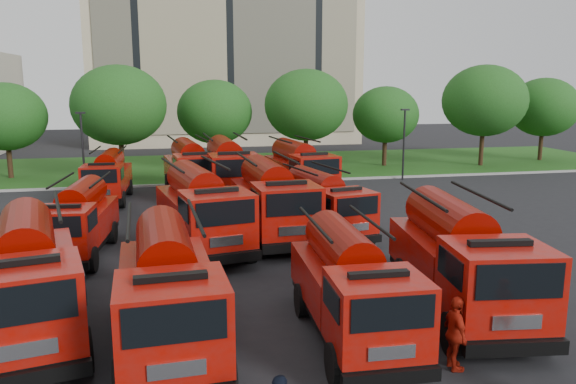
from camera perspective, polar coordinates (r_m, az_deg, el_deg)
name	(u,v)px	position (r m, az deg, el deg)	size (l,w,h in m)	color
ground	(288,262)	(22.16, 0.03, -7.13)	(140.00, 140.00, 0.00)	black
lawn	(227,166)	(47.32, -6.27, 2.61)	(70.00, 16.00, 0.12)	#204712
curb	(237,183)	(39.36, -5.17, 0.96)	(70.00, 0.30, 0.14)	gray
apartment_building	(224,35)	(69.08, -6.53, 15.57)	(30.00, 14.18, 25.00)	beige
tree_1	(5,117)	(45.26, -26.77, 6.85)	(5.71, 5.71, 6.98)	#382314
tree_2	(119,105)	(42.34, -16.80, 8.44)	(6.72, 6.72, 8.22)	#382314
tree_3	(215,112)	(44.81, -7.44, 8.07)	(5.88, 5.88, 7.19)	#382314
tree_4	(306,105)	(44.36, 1.85, 8.82)	(6.55, 6.55, 8.01)	#382314
tree_5	(386,115)	(47.44, 9.90, 7.75)	(5.46, 5.46, 6.68)	#382314
tree_6	(485,101)	(49.55, 19.34, 8.75)	(6.89, 6.89, 8.42)	#382314
tree_7	(544,107)	(55.08, 24.56, 7.84)	(6.05, 6.05, 7.39)	#382314
lamp_post_0	(83,147)	(38.49, -20.13, 4.35)	(0.60, 0.25, 5.11)	black
lamp_post_1	(404,140)	(41.35, 11.70, 5.21)	(0.60, 0.25, 5.11)	black
fire_truck_0	(28,279)	(16.93, -24.93, -8.00)	(4.04, 7.69, 3.34)	black
fire_truck_1	(167,290)	(15.07, -12.17, -9.74)	(2.93, 7.20, 3.22)	black
fire_truck_2	(351,286)	(15.55, 6.44, -9.43)	(2.52, 6.54, 2.95)	black
fire_truck_3	(461,259)	(17.78, 17.12, -6.53)	(3.41, 7.62, 3.35)	black
fire_truck_4	(77,220)	(24.22, -20.61, -2.72)	(2.75, 6.49, 2.88)	black
fire_truck_5	(201,209)	(23.82, -8.78, -1.71)	(3.95, 7.80, 3.39)	black
fire_truck_6	(272,201)	(25.12, -1.62, -0.90)	(3.13, 7.65, 3.41)	black
fire_truck_7	(324,204)	(25.79, 3.66, -1.20)	(3.37, 6.66, 2.89)	black
fire_truck_8	(108,177)	(35.00, -17.81, 1.50)	(2.49, 6.39, 2.87)	black
fire_truck_9	(191,168)	(35.37, -9.84, 2.37)	(3.46, 7.67, 3.37)	black
fire_truck_10	(227,169)	(33.88, -6.17, 2.29)	(3.22, 8.03, 3.60)	black
fire_truck_11	(300,169)	(34.96, 1.18, 2.40)	(3.47, 7.57, 3.32)	black
firefighter_2	(453,369)	(14.97, 16.44, -16.89)	(1.10, 0.62, 1.87)	#A71C0C
firefighter_3	(493,307)	(19.02, 20.13, -10.96)	(1.18, 0.61, 1.82)	black
firefighter_4	(177,300)	(18.78, -11.18, -10.76)	(0.74, 0.48, 1.51)	black
firefighter_5	(464,253)	(24.44, 17.42, -5.91)	(1.46, 0.63, 1.58)	#A71C0C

